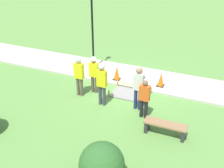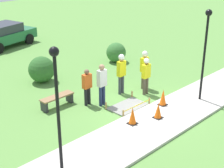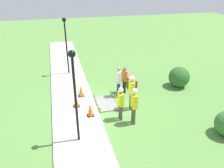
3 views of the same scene
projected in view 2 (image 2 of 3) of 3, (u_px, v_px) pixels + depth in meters
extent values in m
plane|color=#5B8E42|center=(144.00, 109.00, 14.55)|extent=(60.00, 60.00, 0.00)
cube|color=#BCB7AD|center=(166.00, 117.00, 13.77)|extent=(28.00, 2.33, 0.10)
cube|color=gray|center=(128.00, 106.00, 14.68)|extent=(1.64, 1.01, 0.06)
cube|color=tan|center=(123.00, 114.00, 13.77)|extent=(0.05, 0.05, 0.33)
cube|color=tan|center=(149.00, 101.00, 14.84)|extent=(0.05, 0.05, 0.33)
cube|color=tan|center=(106.00, 106.00, 14.43)|extent=(0.05, 0.05, 0.33)
cube|color=tan|center=(132.00, 95.00, 15.49)|extent=(0.05, 0.05, 0.33)
cube|color=yellow|center=(137.00, 106.00, 14.27)|extent=(1.64, 0.00, 0.04)
cube|color=black|center=(132.00, 123.00, 13.16)|extent=(0.34, 0.34, 0.02)
cone|color=orange|center=(133.00, 115.00, 13.03)|extent=(0.29, 0.29, 0.65)
cube|color=black|center=(158.00, 117.00, 13.60)|extent=(0.34, 0.34, 0.02)
cone|color=orange|center=(158.00, 110.00, 13.48)|extent=(0.29, 0.29, 0.60)
cube|color=black|center=(163.00, 105.00, 14.67)|extent=(0.34, 0.34, 0.02)
cone|color=orange|center=(163.00, 97.00, 14.53)|extent=(0.29, 0.29, 0.68)
cube|color=#2D2D33|center=(44.00, 107.00, 14.23)|extent=(0.12, 0.40, 0.44)
cube|color=#2D2D33|center=(70.00, 97.00, 15.10)|extent=(0.12, 0.40, 0.44)
cube|color=olive|center=(57.00, 97.00, 14.57)|extent=(1.53, 0.44, 0.06)
cylinder|color=brown|center=(144.00, 86.00, 15.76)|extent=(0.14, 0.14, 0.81)
cylinder|color=brown|center=(147.00, 85.00, 15.88)|extent=(0.14, 0.14, 0.81)
cube|color=yellow|center=(146.00, 71.00, 15.54)|extent=(0.40, 0.22, 0.64)
sphere|color=brown|center=(147.00, 62.00, 15.38)|extent=(0.22, 0.22, 0.22)
sphere|color=white|center=(147.00, 61.00, 15.35)|extent=(0.25, 0.25, 0.25)
cylinder|color=#383D47|center=(120.00, 85.00, 15.78)|extent=(0.14, 0.14, 0.89)
cylinder|color=#383D47|center=(123.00, 84.00, 15.90)|extent=(0.14, 0.14, 0.89)
cube|color=yellow|center=(121.00, 69.00, 15.54)|extent=(0.40, 0.22, 0.70)
sphere|color=#A37A5B|center=(121.00, 59.00, 15.36)|extent=(0.24, 0.24, 0.24)
sphere|color=white|center=(121.00, 57.00, 15.33)|extent=(0.28, 0.28, 0.28)
cylinder|color=brown|center=(143.00, 80.00, 16.39)|extent=(0.14, 0.14, 0.87)
cylinder|color=brown|center=(145.00, 79.00, 16.50)|extent=(0.14, 0.14, 0.87)
cube|color=yellow|center=(145.00, 64.00, 16.15)|extent=(0.40, 0.22, 0.69)
sphere|color=tan|center=(145.00, 55.00, 15.97)|extent=(0.24, 0.24, 0.24)
sphere|color=white|center=(145.00, 54.00, 15.94)|extent=(0.27, 0.27, 0.27)
cylinder|color=black|center=(86.00, 97.00, 14.71)|extent=(0.14, 0.14, 0.79)
cylinder|color=black|center=(89.00, 96.00, 14.83)|extent=(0.14, 0.14, 0.79)
cube|color=#E55B1E|center=(87.00, 81.00, 14.50)|extent=(0.40, 0.22, 0.63)
sphere|color=brown|center=(87.00, 72.00, 14.34)|extent=(0.21, 0.21, 0.21)
cylinder|color=navy|center=(101.00, 96.00, 14.64)|extent=(0.14, 0.14, 0.91)
cylinder|color=navy|center=(104.00, 95.00, 14.76)|extent=(0.14, 0.14, 0.91)
cube|color=silver|center=(102.00, 78.00, 14.39)|extent=(0.40, 0.22, 0.72)
sphere|color=#A37A5B|center=(102.00, 67.00, 14.21)|extent=(0.25, 0.25, 0.25)
cylinder|color=black|center=(204.00, 59.00, 14.52)|extent=(0.10, 0.10, 3.72)
sphere|color=black|center=(209.00, 13.00, 13.77)|extent=(0.28, 0.28, 0.28)
cylinder|color=black|center=(58.00, 117.00, 9.79)|extent=(0.10, 0.10, 3.67)
sphere|color=black|center=(54.00, 52.00, 9.05)|extent=(0.28, 0.28, 0.28)
cube|color=#236B3D|center=(4.00, 37.00, 23.03)|extent=(4.64, 2.87, 0.64)
cube|color=#2D333D|center=(3.00, 28.00, 22.80)|extent=(2.48, 2.16, 0.55)
cylinder|color=black|center=(9.00, 35.00, 24.68)|extent=(0.72, 0.39, 0.69)
cylinder|color=black|center=(29.00, 39.00, 23.72)|extent=(0.72, 0.39, 0.69)
sphere|color=#2D6028|center=(42.00, 69.00, 17.12)|extent=(1.32, 1.32, 1.32)
sphere|color=#387033|center=(116.00, 52.00, 20.04)|extent=(1.15, 1.15, 1.15)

